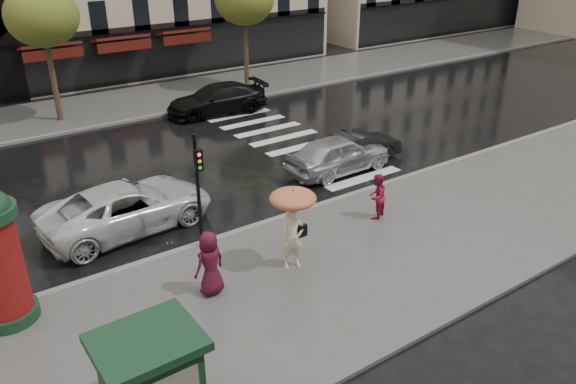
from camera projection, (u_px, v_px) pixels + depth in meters
ground at (299, 274)px, 16.16m from camera, size 160.00×160.00×0.00m
near_sidewalk at (310, 280)px, 15.76m from camera, size 90.00×7.00×0.12m
far_sidewalk at (94, 109)px, 30.23m from camera, size 90.00×6.00×0.12m
near_kerb at (246, 229)px, 18.36m from camera, size 90.00×0.25×0.14m
far_kerb at (113, 124)px, 28.00m from camera, size 90.00×0.25×0.14m
zebra_crossing at (284, 138)px, 26.35m from camera, size 3.60×11.75×0.01m
tree_far_left at (42, 16)px, 26.25m from camera, size 3.40×3.40×6.64m
tree_far_right at (244, 0)px, 31.88m from camera, size 3.40×3.40×6.64m
woman_umbrella at (293, 216)px, 15.59m from camera, size 1.31×1.31×2.51m
woman_red at (377, 196)px, 18.68m from camera, size 0.94×0.85×1.57m
man_burgundy at (210, 263)px, 14.78m from camera, size 0.99×0.74×1.83m
traffic_light at (198, 181)px, 16.31m from camera, size 0.24×0.34×3.66m
car_silver at (339, 154)px, 22.48m from camera, size 4.53×1.89×1.53m
car_darkgrey at (359, 146)px, 23.65m from camera, size 3.88×1.52×1.26m
car_white at (127, 207)px, 18.26m from camera, size 5.81×3.08×1.56m
car_black at (217, 99)px, 29.42m from camera, size 5.48×2.66×1.54m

